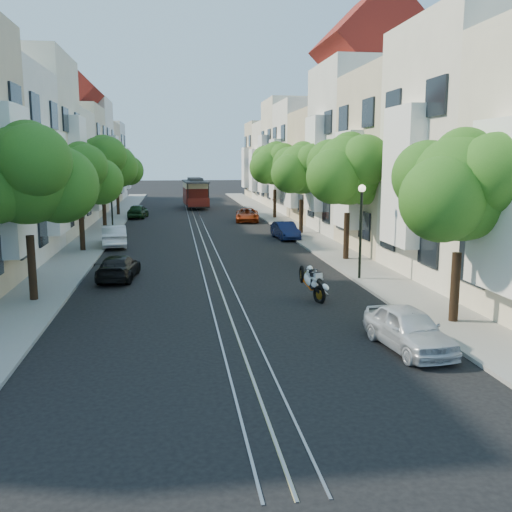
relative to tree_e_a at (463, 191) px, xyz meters
name	(u,v)px	position (x,y,z in m)	size (l,w,h in m)	color
ground	(197,224)	(-7.26, 31.02, -4.40)	(200.00, 200.00, 0.00)	black
sidewalk_east	(281,222)	(-0.01, 31.02, -4.34)	(2.50, 80.00, 0.12)	gray
sidewalk_west	(109,224)	(-14.51, 31.02, -4.34)	(2.50, 80.00, 0.12)	gray
rail_left	(190,224)	(-7.81, 31.02, -4.39)	(0.06, 80.00, 0.02)	gray
rail_slot	(197,223)	(-7.26, 31.02, -4.39)	(0.06, 80.00, 0.02)	gray
rail_right	(203,223)	(-6.71, 31.02, -4.39)	(0.06, 80.00, 0.02)	gray
lane_line	(197,224)	(-7.26, 31.02, -4.40)	(0.08, 80.00, 0.01)	tan
townhouses_east	(335,161)	(4.61, 30.94, 0.79)	(7.75, 72.00, 12.00)	beige
townhouses_west	(47,163)	(-19.13, 30.94, 0.68)	(7.75, 72.00, 11.76)	silver
tree_e_a	(463,191)	(0.00, 0.00, 0.00)	(4.72, 3.87, 6.27)	black
tree_e_b	(349,172)	(0.00, 12.00, 0.34)	(4.93, 4.08, 6.68)	black
tree_e_c	(303,170)	(0.00, 23.00, 0.20)	(4.84, 3.99, 6.52)	black
tree_e_d	(276,165)	(0.00, 34.00, 0.47)	(5.01, 4.16, 6.85)	black
tree_w_a	(27,177)	(-14.40, 5.00, 0.34)	(4.93, 4.08, 6.68)	black
tree_w_b	(80,176)	(-14.40, 17.00, 0.00)	(4.72, 3.87, 6.27)	black
tree_w_c	(103,163)	(-14.40, 28.00, 0.67)	(5.13, 4.28, 7.09)	black
tree_w_d	(117,167)	(-14.40, 39.00, 0.20)	(4.84, 3.99, 6.52)	black
lamp_east	(361,217)	(-0.96, 7.02, -1.55)	(0.32, 0.32, 4.16)	black
lamp_west	(111,195)	(-13.56, 25.02, -1.55)	(0.32, 0.32, 4.16)	black
sportbike_rider	(312,281)	(-3.89, 3.91, -3.65)	(0.81, 1.82, 1.31)	black
cable_car	(195,192)	(-6.76, 46.78, -2.60)	(2.86, 8.03, 3.04)	black
parked_car_e_near	(409,329)	(-2.55, -2.18, -3.78)	(1.45, 3.61, 1.23)	silver
parked_car_e_mid	(285,230)	(-1.66, 20.76, -3.82)	(1.23, 3.54, 1.17)	#0B1438
parked_car_e_far	(247,215)	(-2.86, 31.85, -3.81)	(1.94, 4.20, 1.17)	#942D0D
parked_car_w_near	(118,267)	(-11.66, 8.86, -3.84)	(1.56, 3.83, 1.11)	black
parked_car_w_mid	(114,236)	(-12.86, 18.88, -3.72)	(1.44, 4.12, 1.36)	silver
parked_car_w_far	(138,211)	(-12.44, 36.36, -3.76)	(1.52, 3.77, 1.29)	black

